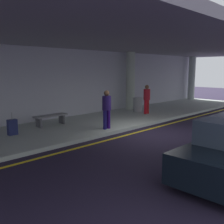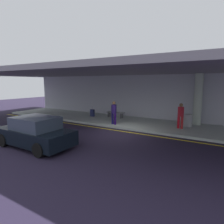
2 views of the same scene
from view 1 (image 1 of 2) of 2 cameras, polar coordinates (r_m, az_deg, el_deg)
name	(u,v)px [view 1 (image 1 of 2)]	position (r m, az deg, el deg)	size (l,w,h in m)	color
ground_plane	(150,134)	(11.46, 8.27, -4.63)	(60.00, 60.00, 0.00)	#211B2F
sidewalk	(101,122)	(13.46, -2.39, -2.14)	(26.00, 4.20, 0.15)	#A9B4AA
lane_stripe_yellow	(140,131)	(11.78, 6.12, -4.18)	(26.00, 0.14, 0.01)	yellow
support_column_far_left	(130,81)	(17.15, 4.00, 6.69)	(0.56, 0.56, 3.65)	#A7B4A4
support_column_left_mid	(192,78)	(23.78, 16.78, 7.01)	(0.56, 0.56, 3.65)	#ABB6B2
ceiling_overhang	(108,43)	(12.90, -0.94, 14.67)	(28.00, 13.20, 0.30)	gray
terminal_back_wall	(73,84)	(14.95, -8.35, 5.96)	(26.00, 0.30, 3.80)	#A9ABB7
traveler_with_luggage	(107,107)	(11.38, -1.16, 1.08)	(0.38, 0.38, 1.68)	#151152
person_waiting_for_ride	(147,97)	(15.44, 7.50, 3.15)	(0.38, 0.38, 1.68)	#9D0B16
suitcase_upright_primary	(12,127)	(11.15, -20.65, -3.08)	(0.36, 0.22, 0.90)	#1A2049
bench_metal	(51,118)	(12.56, -13.07, -1.21)	(1.60, 0.50, 0.48)	slate
trash_bin_steel	(138,105)	(16.31, 5.58, 1.60)	(0.56, 0.56, 0.85)	gray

